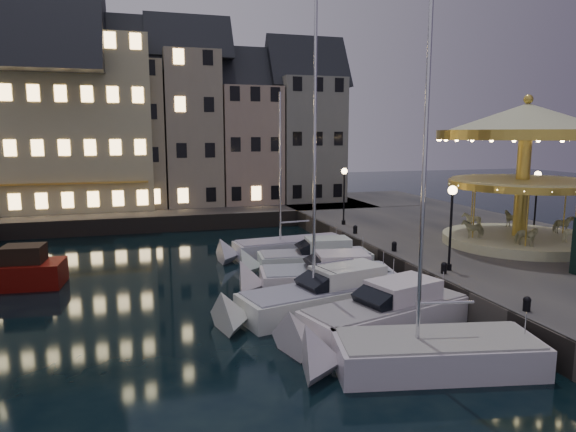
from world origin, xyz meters
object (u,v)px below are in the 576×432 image
object	(u,v)px
motorboat_b	(379,316)
carousel	(525,147)
bollard_c	(394,246)
bollard_d	(355,229)
motorboat_c	(322,297)
bollard_b	(444,267)
motorboat_d	(318,279)
streetlamp_d	(537,193)
motorboat_a	(420,355)
streetlamp_b	(451,216)
bollard_a	(527,303)
motorboat_f	(283,249)
motorboat_e	(308,261)
streetlamp_c	(344,188)

from	to	relation	value
motorboat_b	carousel	xyz separation A→B (m)	(12.88, 7.33, 6.52)
bollard_c	bollard_d	xyz separation A→B (m)	(0.00, 5.50, 0.00)
bollard_d	motorboat_c	bearing A→B (deg)	-120.64
bollard_b	motorboat_c	size ratio (longest dim) A/B	0.05
bollard_d	motorboat_d	world-z (taller)	motorboat_d
streetlamp_d	bollard_c	xyz separation A→B (m)	(-11.90, -2.50, -2.41)
motorboat_a	motorboat_c	size ratio (longest dim) A/B	1.06
streetlamp_d	motorboat_c	bearing A→B (deg)	-157.54
motorboat_b	motorboat_d	xyz separation A→B (m)	(-0.52, 5.85, -0.00)
streetlamp_d	streetlamp_b	bearing A→B (deg)	-148.22
bollard_c	motorboat_d	xyz separation A→B (m)	(-5.30, -1.97, -0.96)
bollard_a	motorboat_f	size ratio (longest dim) A/B	0.05
motorboat_e	motorboat_b	bearing A→B (deg)	-90.87
motorboat_d	carousel	world-z (taller)	carousel
streetlamp_c	motorboat_b	xyz separation A→B (m)	(-5.38, -16.82, -3.37)
motorboat_d	streetlamp_b	bearing A→B (deg)	-23.20
motorboat_d	bollard_d	bearing A→B (deg)	54.68
motorboat_e	motorboat_f	world-z (taller)	motorboat_f
bollard_c	motorboat_c	bearing A→B (deg)	-141.24
bollard_b	bollard_c	world-z (taller)	same
motorboat_b	carousel	world-z (taller)	carousel
bollard_a	motorboat_f	distance (m)	16.89
motorboat_c	motorboat_e	xyz separation A→B (m)	(1.58, 6.68, -0.04)
streetlamp_c	motorboat_c	world-z (taller)	motorboat_c
streetlamp_c	motorboat_c	xyz separation A→B (m)	(-6.81, -13.99, -3.34)
streetlamp_b	motorboat_b	world-z (taller)	streetlamp_b
motorboat_f	streetlamp_b	bearing A→B (deg)	-60.67
motorboat_a	motorboat_e	distance (m)	13.08
streetlamp_d	bollard_d	size ratio (longest dim) A/B	7.32
bollard_d	motorboat_f	distance (m)	5.17
bollard_d	streetlamp_d	bearing A→B (deg)	-14.15
streetlamp_b	bollard_d	distance (m)	10.30
motorboat_b	motorboat_c	bearing A→B (deg)	116.79
streetlamp_b	bollard_a	bearing A→B (deg)	-95.71
motorboat_d	streetlamp_d	bearing A→B (deg)	14.58
streetlamp_d	bollard_a	size ratio (longest dim) A/B	7.32
bollard_a	carousel	size ratio (longest dim) A/B	0.06
streetlamp_c	streetlamp_d	bearing A→B (deg)	-29.91
bollard_a	motorboat_f	world-z (taller)	motorboat_f
streetlamp_d	carousel	size ratio (longest dim) A/B	0.41
bollard_b	carousel	distance (m)	10.80
streetlamp_c	bollard_d	bearing A→B (deg)	-99.73
streetlamp_d	motorboat_e	xyz separation A→B (m)	(-16.54, -0.81, -3.38)
bollard_d	motorboat_a	bearing A→B (deg)	-106.61
motorboat_c	motorboat_d	world-z (taller)	motorboat_c
motorboat_a	streetlamp_c	bearing A→B (deg)	74.54
streetlamp_b	motorboat_c	world-z (taller)	motorboat_c
motorboat_a	motorboat_d	size ratio (longest dim) A/B	1.70
streetlamp_b	streetlamp_c	xyz separation A→B (m)	(0.00, 13.50, 0.00)
bollard_b	motorboat_b	bearing A→B (deg)	-149.43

